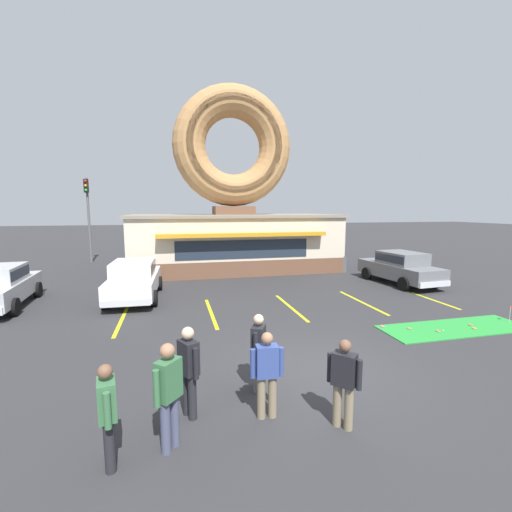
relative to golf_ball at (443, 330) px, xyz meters
The scene contains 25 objects.
ground_plane 4.92m from the golf_ball, 163.33° to the right, with size 160.00×160.00×0.00m, color #2D2D30.
donut_shop_building 13.72m from the golf_ball, 108.48° to the left, with size 12.30×6.75×10.96m.
putting_mat 0.63m from the golf_ball, 16.01° to the left, with size 4.72×1.52×0.03m, color green.
mini_donut_near_left 0.19m from the golf_ball, behind, with size 0.13×0.13×0.04m, color #A5724C.
mini_donut_near_right 1.08m from the golf_ball, ahead, with size 0.13×0.13×0.04m, color #D17F47.
mini_donut_mid_left 0.95m from the golf_ball, 155.58° to the left, with size 0.13×0.13×0.04m, color #A5724C.
mini_donut_mid_centre 1.24m from the golf_ball, ahead, with size 0.13×0.13×0.04m, color #A5724C.
mini_donut_mid_right 1.74m from the golf_ball, 154.12° to the left, with size 0.13×0.13×0.04m, color #D8667F.
golf_ball is the anchor object (origin of this frame).
putting_flag_pin 2.78m from the golf_ball, ahead, with size 0.13×0.01×0.55m.
car_white 11.35m from the golf_ball, 146.50° to the left, with size 2.09×4.61×1.60m.
car_grey 6.98m from the golf_ball, 64.01° to the left, with size 2.24×4.68×1.60m.
pedestrian_blue_sweater_man 6.56m from the golf_ball, 163.05° to the right, with size 0.38×0.54×1.59m.
pedestrian_hooded_kid 8.08m from the golf_ball, 161.85° to the right, with size 0.39×0.54×1.66m.
pedestrian_leather_jacket_man 8.66m from the golf_ball, 157.59° to the right, with size 0.43×0.47×1.70m.
pedestrian_clipboard_woman 6.22m from the golf_ball, 146.29° to the right, with size 0.43×0.46×1.55m.
pedestrian_beanie_man 9.50m from the golf_ball, 158.48° to the right, with size 0.31×0.59×1.55m.
pedestrian_crossing_woman 6.97m from the golf_ball, 155.68° to the right, with size 0.59×0.27×1.57m.
trash_bin 10.04m from the golf_ball, 79.61° to the left, with size 0.57×0.57×0.97m.
traffic_light_pole 22.24m from the golf_ball, 127.80° to the left, with size 0.28×0.47×5.80m.
parking_stripe_far_left 10.25m from the golf_ball, 159.50° to the left, with size 0.12×3.60×0.01m, color yellow.
parking_stripe_left 7.51m from the golf_ball, 151.46° to the left, with size 0.12×3.60×0.01m, color yellow.
parking_stripe_mid_left 5.08m from the golf_ball, 135.07° to the left, with size 0.12×3.60×0.01m, color yellow.
parking_stripe_centre 3.64m from the golf_ball, 99.46° to the left, with size 0.12×3.60×0.01m, color yellow.
parking_stripe_mid_right 4.32m from the golf_ball, 56.20° to the left, with size 0.12×3.60×0.01m, color yellow.
Camera 1 is at (-3.11, -6.88, 3.67)m, focal length 24.00 mm.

